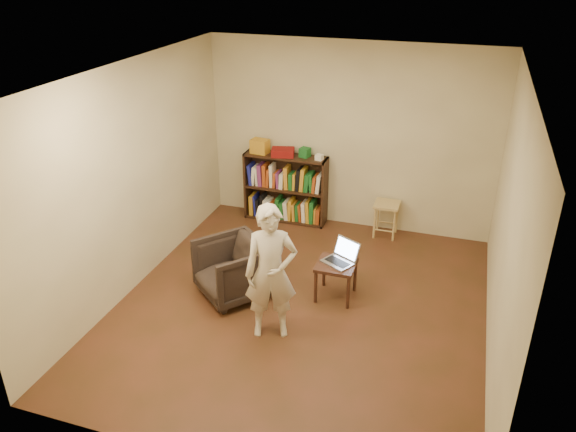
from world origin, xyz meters
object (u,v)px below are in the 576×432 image
(stool, at_px, (387,210))
(person, at_px, (271,273))
(bookshelf, at_px, (286,192))
(side_table, at_px, (336,269))
(laptop, at_px, (341,257))
(armchair, at_px, (233,269))

(stool, bearing_deg, person, -106.84)
(stool, xyz_separation_m, person, (-0.77, -2.56, 0.33))
(bookshelf, distance_m, side_table, 2.13)
(laptop, bearing_deg, side_table, -92.17)
(bookshelf, relative_size, laptop, 2.70)
(bookshelf, height_order, side_table, bookshelf)
(armchair, relative_size, person, 0.51)
(stool, height_order, laptop, laptop)
(bookshelf, distance_m, laptop, 2.10)
(side_table, xyz_separation_m, person, (-0.48, -0.85, 0.36))
(stool, bearing_deg, bookshelf, 177.53)
(laptop, bearing_deg, person, -91.05)
(stool, height_order, armchair, armchair)
(side_table, bearing_deg, stool, 80.08)
(bookshelf, height_order, stool, bookshelf)
(armchair, distance_m, side_table, 1.18)
(bookshelf, xyz_separation_m, stool, (1.48, -0.06, -0.04))
(side_table, height_order, laptop, laptop)
(bookshelf, distance_m, armchair, 2.10)
(person, bearing_deg, laptop, 40.02)
(bookshelf, xyz_separation_m, side_table, (1.19, -1.77, -0.07))
(stool, relative_size, person, 0.34)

